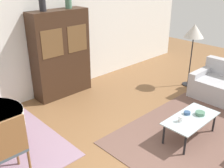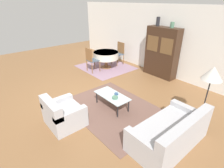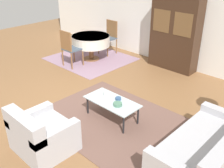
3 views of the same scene
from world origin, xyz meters
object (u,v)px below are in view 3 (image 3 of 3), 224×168
couch (208,152)px  coffee_table (112,103)px  dining_chair_near (70,47)px  display_cabinet (175,34)px  dining_table (91,41)px  bowl_small (118,99)px  armchair (41,135)px  cup (106,93)px  bowl (118,104)px  dining_chair_far (109,35)px

couch → coffee_table: couch is taller
dining_chair_near → coffee_table: bearing=-22.4°
coffee_table → display_cabinet: display_cabinet is taller
display_cabinet → dining_table: (-2.10, -1.12, -0.38)m
coffee_table → bowl_small: size_ratio=9.57×
display_cabinet → dining_chair_near: display_cabinet is taller
armchair → coffee_table: 1.44m
display_cabinet → coffee_table: bearing=-79.4°
dining_table → armchair: bearing=-53.1°
cup → bowl: cup is taller
coffee_table → bowl: (0.19, -0.05, 0.07)m
armchair → dining_table: (-2.48, 3.31, 0.29)m
armchair → bowl: 1.43m
armchair → display_cabinet: 4.50m
dining_chair_near → bowl_small: size_ratio=9.23×
couch → cup: size_ratio=18.15×
dining_chair_near → bowl: (2.86, -1.15, -0.17)m
cup → bowl_small: (0.29, 0.05, -0.03)m
couch → dining_chair_far: 5.29m
display_cabinet → dining_chair_far: (-2.10, -0.34, -0.37)m
cup → armchair: bearing=-88.1°
display_cabinet → bowl_small: 3.00m
dining_table → dining_chair_near: (0.00, -0.79, 0.01)m
display_cabinet → dining_chair_near: size_ratio=1.87×
dining_table → bowl: dining_table is taller
couch → dining_chair_far: bearing=59.9°
armchair → bowl_small: size_ratio=8.04×
dining_table → dining_chair_near: dining_chair_near is taller
coffee_table → bowl: size_ratio=6.70×
armchair → dining_table: size_ratio=0.80×
coffee_table → dining_table: (-2.67, 1.88, 0.23)m
display_cabinet → dining_table: bearing=-151.9°
couch → bowl_small: 1.86m
couch → bowl: (-1.71, -0.07, 0.14)m
bowl → coffee_table: bearing=164.7°
display_cabinet → bowl_small: size_ratio=17.29×
display_cabinet → dining_table: size_ratio=1.71×
dining_chair_near → bowl_small: dining_chair_near is taller
dining_chair_near → dining_chair_far: size_ratio=1.00×
coffee_table → display_cabinet: size_ratio=0.55×
cup → bowl_small: cup is taller
coffee_table → bowl_small: bowl_small is taller
bowl → bowl_small: bowl is taller
bowl_small → dining_chair_far: bearing=136.8°
armchair → dining_table: 4.15m
cup → display_cabinet: bearing=96.3°
armchair → dining_chair_far: 4.80m
dining_chair_far → dining_table: bearing=90.0°
couch → cup: bearing=88.9°
dining_chair_far → dining_chair_near: bearing=90.0°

